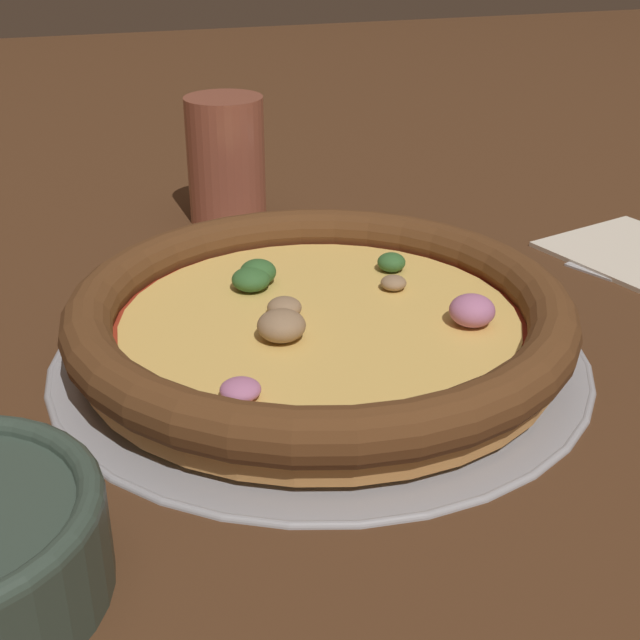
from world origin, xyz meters
TOP-DOWN VIEW (x-y plane):
  - ground_plane at (0.00, 0.00)m, footprint 3.00×3.00m
  - pizza_tray at (0.00, 0.00)m, footprint 0.36×0.36m
  - pizza at (-0.00, 0.00)m, footprint 0.34×0.34m
  - drinking_cup at (-0.29, 0.00)m, footprint 0.07×0.07m

SIDE VIEW (x-z plane):
  - ground_plane at x=0.00m, z-range 0.00..0.00m
  - pizza_tray at x=0.00m, z-range 0.00..0.01m
  - pizza at x=0.00m, z-range 0.01..0.05m
  - drinking_cup at x=-0.29m, z-range 0.00..0.12m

